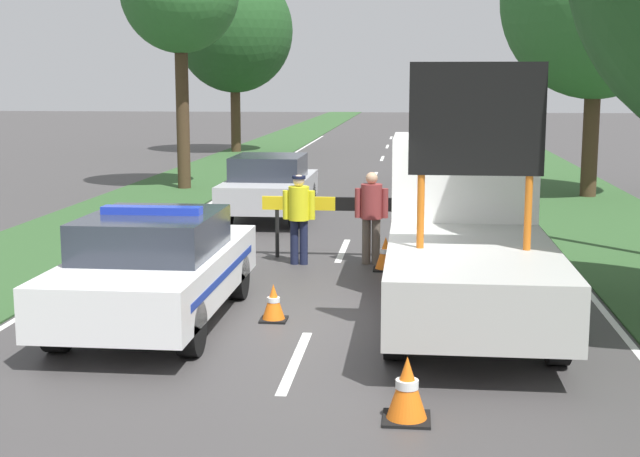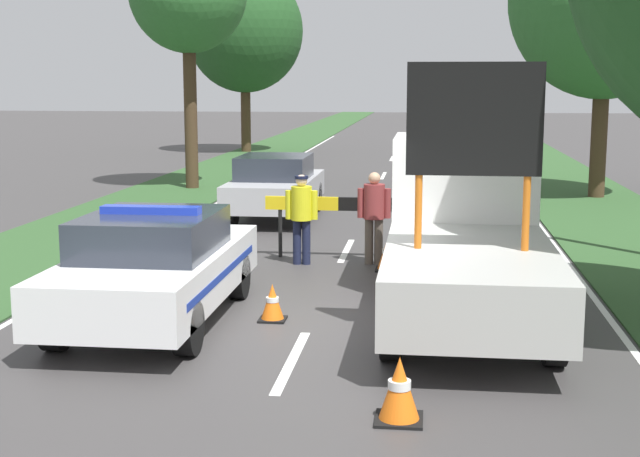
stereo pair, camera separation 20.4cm
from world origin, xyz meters
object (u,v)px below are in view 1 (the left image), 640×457
at_px(pedestrian_civilian, 371,210).
at_px(traffic_cone_centre_front, 407,389).
at_px(queued_car_sedan_silver, 270,186).
at_px(traffic_cone_near_police, 386,254).
at_px(traffic_cone_near_truck, 274,303).
at_px(road_barrier, 335,208).
at_px(roadside_tree_near_right, 234,31).
at_px(queued_car_wagon_maroon, 443,160).
at_px(work_truck, 466,231).
at_px(police_officer, 299,211).
at_px(police_car, 156,267).

distance_m(pedestrian_civilian, traffic_cone_centre_front, 7.34).
bearing_deg(queued_car_sedan_silver, traffic_cone_near_police, 117.71).
bearing_deg(queued_car_sedan_silver, traffic_cone_near_truck, 99.54).
relative_size(road_barrier, traffic_cone_centre_front, 4.23).
bearing_deg(traffic_cone_near_police, roadside_tree_near_right, 107.00).
bearing_deg(queued_car_wagon_maroon, traffic_cone_near_police, 84.03).
bearing_deg(roadside_tree_near_right, traffic_cone_near_police, -73.00).
relative_size(work_truck, queued_car_wagon_maroon, 1.25).
bearing_deg(police_officer, queued_car_wagon_maroon, -84.85).
xyz_separation_m(queued_car_sedan_silver, roadside_tree_near_right, (-4.66, 19.17, 4.58)).
relative_size(pedestrian_civilian, roadside_tree_near_right, 0.20).
bearing_deg(police_car, queued_car_sedan_silver, 86.43).
relative_size(work_truck, traffic_cone_near_truck, 11.42).
bearing_deg(police_car, traffic_cone_centre_front, -46.56).
xyz_separation_m(traffic_cone_near_police, traffic_cone_near_truck, (-1.39, -3.40, -0.04)).
distance_m(traffic_cone_near_truck, queued_car_sedan_silver, 9.03).
bearing_deg(pedestrian_civilian, queued_car_wagon_maroon, 56.47).
bearing_deg(police_car, road_barrier, 63.36).
height_order(road_barrier, traffic_cone_near_police, road_barrier).
relative_size(police_officer, traffic_cone_near_police, 2.74).
xyz_separation_m(traffic_cone_centre_front, roadside_tree_near_right, (-7.96, 31.45, 5.03)).
distance_m(police_car, queued_car_wagon_maroon, 17.05).
distance_m(pedestrian_civilian, queued_car_wagon_maroon, 12.47).
bearing_deg(work_truck, queued_car_wagon_maroon, -88.65).
xyz_separation_m(police_officer, roadside_tree_near_right, (-6.01, 24.33, 4.41)).
distance_m(queued_car_sedan_silver, queued_car_wagon_maroon, 8.49).
height_order(police_officer, pedestrian_civilian, pedestrian_civilian).
bearing_deg(queued_car_sedan_silver, pedestrian_civilian, 117.58).
bearing_deg(police_officer, queued_car_sedan_silver, -57.20).
bearing_deg(traffic_cone_centre_front, work_truck, 79.82).
relative_size(traffic_cone_centre_front, queued_car_sedan_silver, 0.15).
relative_size(police_officer, traffic_cone_near_truck, 3.14).
relative_size(police_officer, queued_car_sedan_silver, 0.38).
height_order(police_car, police_officer, same).
bearing_deg(roadside_tree_near_right, road_barrier, -74.46).
xyz_separation_m(road_barrier, queued_car_wagon_maroon, (2.29, 11.92, -0.17)).
bearing_deg(roadside_tree_near_right, work_truck, -72.23).
bearing_deg(work_truck, police_car, 16.97).
xyz_separation_m(police_car, police_officer, (1.39, 3.99, 0.18)).
height_order(road_barrier, queued_car_sedan_silver, queued_car_sedan_silver).
height_order(police_officer, queued_car_wagon_maroon, police_officer).
bearing_deg(work_truck, pedestrian_civilian, -62.54).
relative_size(pedestrian_civilian, queued_car_sedan_silver, 0.39).
height_order(work_truck, pedestrian_civilian, work_truck).
relative_size(work_truck, road_barrier, 2.16).
bearing_deg(police_officer, traffic_cone_centre_front, 123.39).
distance_m(road_barrier, queued_car_wagon_maroon, 12.14).
bearing_deg(queued_car_sedan_silver, roadside_tree_near_right, -76.34).
bearing_deg(police_officer, work_truck, 151.23).
bearing_deg(road_barrier, traffic_cone_centre_front, -72.01).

